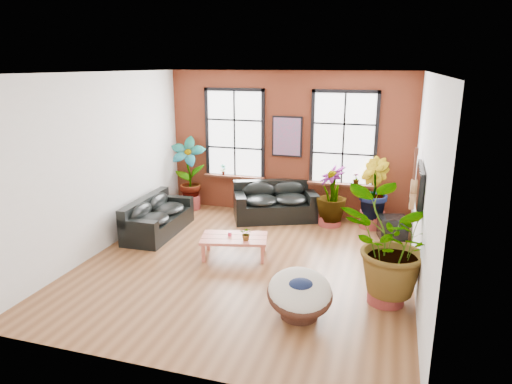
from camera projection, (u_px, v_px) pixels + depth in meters
room at (249, 172)px, 8.27m from camera, size 6.04×6.54×3.54m
sofa_back at (275, 202)px, 11.04m from camera, size 2.17×1.65×0.90m
sofa_left at (156, 217)px, 10.11m from camera, size 0.90×2.03×0.79m
coffee_table at (234, 239)px, 8.85m from camera, size 1.40×1.00×0.49m
papasan_chair at (300, 293)px, 6.72m from camera, size 1.25×1.25×0.73m
poster at (287, 137)px, 11.01m from camera, size 0.74×0.06×0.98m
tv_wall_unit at (417, 189)px, 7.92m from camera, size 0.13×1.86×1.20m
media_box at (392, 227)px, 9.84m from camera, size 0.67×0.60×0.48m
pot_back_left at (191, 202)px, 11.85m from camera, size 0.56×0.56×0.35m
pot_back_right at (372, 219)px, 10.48m from camera, size 0.63×0.63×0.40m
pot_right_wall at (386, 290)px, 7.17m from camera, size 0.60×0.60×0.42m
pot_mid at (330, 217)px, 10.64m from camera, size 0.69×0.69×0.38m
floor_plant_back_left at (188, 171)px, 11.63m from camera, size 1.00×0.76×1.72m
floor_plant_back_right at (372, 190)px, 10.34m from camera, size 0.93×1.00×1.47m
floor_plant_right_wall at (389, 245)px, 6.94m from camera, size 1.67×1.51×1.65m
floor_plant_mid at (332, 193)px, 10.44m from camera, size 0.99×0.99×1.28m
table_plant at (246, 234)px, 8.64m from camera, size 0.25×0.22×0.26m
sill_plant_left at (223, 170)px, 11.67m from camera, size 0.17×0.17×0.27m
sill_plant_right at (356, 179)px, 10.73m from camera, size 0.19×0.19×0.27m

